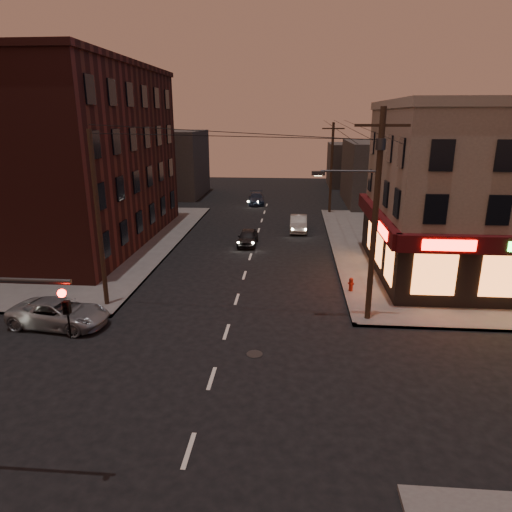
# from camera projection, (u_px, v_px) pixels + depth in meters

# --- Properties ---
(ground) EXTENTS (120.00, 120.00, 0.00)m
(ground) POSITION_uv_depth(u_px,v_px,m) (212.00, 378.00, 17.68)
(ground) COLOR black
(ground) RESTS_ON ground
(sidewalk_ne) EXTENTS (24.00, 28.00, 0.15)m
(sidewalk_ne) POSITION_uv_depth(u_px,v_px,m) (491.00, 250.00, 34.35)
(sidewalk_ne) COLOR #514F4C
(sidewalk_ne) RESTS_ON ground
(sidewalk_nw) EXTENTS (24.00, 28.00, 0.15)m
(sidewalk_nw) POSITION_uv_depth(u_px,v_px,m) (34.00, 240.00, 37.16)
(sidewalk_nw) COLOR #514F4C
(sidewalk_nw) RESTS_ON ground
(pizza_building) EXTENTS (15.85, 12.85, 10.50)m
(pizza_building) POSITION_uv_depth(u_px,v_px,m) (507.00, 192.00, 27.66)
(pizza_building) COLOR tan
(pizza_building) RESTS_ON sidewalk_ne
(brick_apartment) EXTENTS (12.00, 20.00, 13.00)m
(brick_apartment) POSITION_uv_depth(u_px,v_px,m) (66.00, 158.00, 34.95)
(brick_apartment) COLOR #431915
(brick_apartment) RESTS_ON sidewalk_nw
(bg_building_ne_a) EXTENTS (10.00, 12.00, 7.00)m
(bg_building_ne_a) POSITION_uv_depth(u_px,v_px,m) (391.00, 173.00, 51.75)
(bg_building_ne_a) COLOR #3F3D3A
(bg_building_ne_a) RESTS_ON ground
(bg_building_nw) EXTENTS (9.00, 10.00, 8.00)m
(bg_building_nw) POSITION_uv_depth(u_px,v_px,m) (167.00, 163.00, 57.52)
(bg_building_nw) COLOR #3F3D3A
(bg_building_nw) RESTS_ON ground
(bg_building_ne_b) EXTENTS (8.00, 8.00, 6.00)m
(bg_building_ne_b) POSITION_uv_depth(u_px,v_px,m) (357.00, 165.00, 65.39)
(bg_building_ne_b) COLOR #3F3D3A
(bg_building_ne_b) RESTS_ON ground
(utility_pole_main) EXTENTS (4.20, 0.44, 10.00)m
(utility_pole_main) POSITION_uv_depth(u_px,v_px,m) (373.00, 206.00, 20.99)
(utility_pole_main) COLOR #382619
(utility_pole_main) RESTS_ON sidewalk_ne
(utility_pole_far) EXTENTS (0.26, 0.26, 9.00)m
(utility_pole_far) POSITION_uv_depth(u_px,v_px,m) (331.00, 168.00, 46.26)
(utility_pole_far) COLOR #382619
(utility_pole_far) RESTS_ON sidewalk_ne
(utility_pole_west) EXTENTS (0.24, 0.24, 9.00)m
(utility_pole_west) POSITION_uv_depth(u_px,v_px,m) (99.00, 221.00, 23.03)
(utility_pole_west) COLOR #382619
(utility_pole_west) RESTS_ON sidewalk_nw
(suv_cross) EXTENTS (4.99, 2.75, 1.32)m
(suv_cross) POSITION_uv_depth(u_px,v_px,m) (59.00, 313.00, 21.93)
(suv_cross) COLOR gray
(suv_cross) RESTS_ON ground
(sedan_near) EXTENTS (1.48, 3.62, 1.23)m
(sedan_near) POSITION_uv_depth(u_px,v_px,m) (248.00, 237.00, 35.84)
(sedan_near) COLOR black
(sedan_near) RESTS_ON ground
(sedan_mid) EXTENTS (1.50, 4.17, 1.37)m
(sedan_mid) POSITION_uv_depth(u_px,v_px,m) (299.00, 223.00, 40.10)
(sedan_mid) COLOR gray
(sedan_mid) RESTS_ON ground
(sedan_far) EXTENTS (2.17, 4.53, 1.27)m
(sedan_far) POSITION_uv_depth(u_px,v_px,m) (256.00, 199.00, 52.48)
(sedan_far) COLOR #1C2538
(sedan_far) RESTS_ON ground
(fire_hydrant) EXTENTS (0.36, 0.36, 0.79)m
(fire_hydrant) POSITION_uv_depth(u_px,v_px,m) (351.00, 284.00, 26.02)
(fire_hydrant) COLOR maroon
(fire_hydrant) RESTS_ON sidewalk_ne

